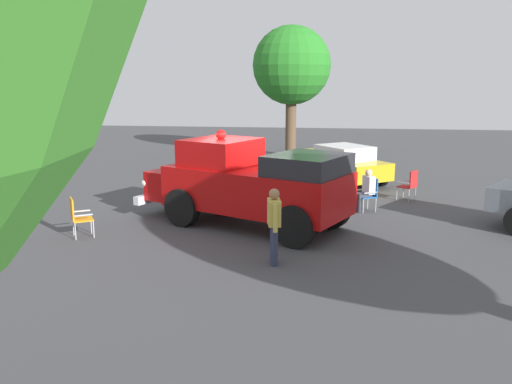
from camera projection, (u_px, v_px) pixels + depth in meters
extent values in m
plane|color=#424244|center=(247.00, 219.00, 15.25)|extent=(60.00, 60.00, 0.00)
cylinder|color=black|center=(182.00, 207.00, 14.50)|extent=(0.74, 1.08, 1.04)
cylinder|color=black|center=(226.00, 194.00, 16.14)|extent=(0.74, 1.08, 1.04)
cylinder|color=black|center=(295.00, 226.00, 12.63)|extent=(0.74, 1.08, 1.04)
cylinder|color=black|center=(331.00, 209.00, 14.27)|extent=(0.74, 1.08, 1.04)
cube|color=#B70C0C|center=(256.00, 189.00, 14.27)|extent=(4.00, 5.33, 1.10)
cube|color=#B70C0C|center=(176.00, 183.00, 15.83)|extent=(1.98, 1.57, 0.84)
cube|color=#B70C0C|center=(221.00, 153.00, 14.70)|extent=(2.45, 2.35, 0.76)
cube|color=#232328|center=(308.00, 167.00, 13.29)|extent=(2.50, 2.38, 0.60)
cube|color=silver|center=(165.00, 181.00, 16.07)|extent=(1.35, 0.73, 0.64)
cube|color=silver|center=(163.00, 194.00, 16.21)|extent=(2.11, 1.14, 0.24)
sphere|color=white|center=(146.00, 183.00, 15.41)|extent=(0.35, 0.35, 0.26)
sphere|color=white|center=(182.00, 175.00, 16.69)|extent=(0.35, 0.35, 0.26)
sphere|color=red|center=(221.00, 135.00, 14.60)|extent=(0.37, 0.37, 0.28)
cylinder|color=black|center=(300.00, 170.00, 21.64)|extent=(0.70, 0.62, 0.68)
cylinder|color=black|center=(333.00, 167.00, 22.43)|extent=(0.70, 0.62, 0.68)
cylinder|color=black|center=(346.00, 181.00, 19.17)|extent=(0.70, 0.62, 0.68)
cylinder|color=black|center=(380.00, 177.00, 19.97)|extent=(0.70, 0.62, 0.68)
cube|color=gold|center=(339.00, 166.00, 20.74)|extent=(4.43, 3.98, 0.64)
cube|color=gold|center=(317.00, 153.00, 21.90)|extent=(2.11, 2.15, 0.20)
cube|color=white|center=(344.00, 153.00, 20.37)|extent=(2.46, 2.39, 0.56)
cube|color=silver|center=(307.00, 164.00, 22.64)|extent=(1.28, 1.60, 0.20)
cube|color=gray|center=(512.00, 196.00, 14.45)|extent=(1.92, 1.67, 0.64)
cylinder|color=#B7BABF|center=(363.00, 206.00, 15.91)|extent=(0.04, 0.04, 0.44)
cylinder|color=#B7BABF|center=(355.00, 203.00, 16.31)|extent=(0.04, 0.04, 0.44)
cylinder|color=#B7BABF|center=(376.00, 205.00, 16.07)|extent=(0.04, 0.04, 0.44)
cylinder|color=#B7BABF|center=(368.00, 202.00, 16.47)|extent=(0.04, 0.04, 0.44)
cube|color=#1959A5|center=(366.00, 196.00, 16.14)|extent=(0.65, 0.65, 0.04)
cube|color=#1959A5|center=(373.00, 187.00, 16.17)|extent=(0.44, 0.27, 0.56)
cube|color=#B7BABF|center=(370.00, 193.00, 15.89)|extent=(0.24, 0.40, 0.03)
cube|color=#B7BABF|center=(362.00, 190.00, 16.32)|extent=(0.24, 0.40, 0.03)
cylinder|color=#B7BABF|center=(91.00, 225.00, 13.83)|extent=(0.04, 0.04, 0.44)
cylinder|color=#B7BABF|center=(94.00, 229.00, 13.44)|extent=(0.04, 0.04, 0.44)
cylinder|color=#B7BABF|center=(73.00, 227.00, 13.65)|extent=(0.04, 0.04, 0.44)
cylinder|color=#B7BABF|center=(75.00, 231.00, 13.26)|extent=(0.04, 0.04, 0.44)
cube|color=orange|center=(83.00, 219.00, 13.50)|extent=(0.66, 0.66, 0.04)
cube|color=orange|center=(72.00, 209.00, 13.34)|extent=(0.43, 0.29, 0.56)
cube|color=#B7BABF|center=(81.00, 211.00, 13.68)|extent=(0.27, 0.39, 0.03)
cube|color=#B7BABF|center=(84.00, 215.00, 13.25)|extent=(0.27, 0.39, 0.03)
cylinder|color=#B7BABF|center=(397.00, 194.00, 17.65)|extent=(0.04, 0.04, 0.44)
cylinder|color=#B7BABF|center=(403.00, 192.00, 17.96)|extent=(0.04, 0.04, 0.44)
cylinder|color=#B7BABF|center=(409.00, 196.00, 17.36)|extent=(0.04, 0.04, 0.44)
cylinder|color=#B7BABF|center=(415.00, 194.00, 17.67)|extent=(0.04, 0.04, 0.44)
cube|color=#B21E1E|center=(406.00, 187.00, 17.61)|extent=(0.67, 0.67, 0.04)
cube|color=#B21E1E|center=(414.00, 179.00, 17.39)|extent=(0.41, 0.32, 0.56)
cube|color=#B7BABF|center=(403.00, 183.00, 17.41)|extent=(0.29, 0.38, 0.03)
cube|color=#B7BABF|center=(410.00, 181.00, 17.75)|extent=(0.29, 0.38, 0.03)
cylinder|color=#383842|center=(360.00, 205.00, 16.00)|extent=(0.18, 0.18, 0.45)
cylinder|color=#383842|center=(356.00, 204.00, 16.18)|extent=(0.18, 0.18, 0.45)
cube|color=#383842|center=(365.00, 196.00, 16.00)|extent=(0.34, 0.46, 0.13)
cube|color=#383842|center=(361.00, 194.00, 16.18)|extent=(0.34, 0.46, 0.13)
cube|color=silver|center=(369.00, 185.00, 16.10)|extent=(0.46, 0.39, 0.54)
sphere|color=beige|center=(369.00, 173.00, 16.01)|extent=(0.30, 0.30, 0.22)
cylinder|color=#2D334C|center=(274.00, 246.00, 11.36)|extent=(0.18, 0.18, 0.88)
cylinder|color=#2D334C|center=(273.00, 243.00, 11.58)|extent=(0.18, 0.18, 0.88)
cube|color=gold|center=(274.00, 212.00, 11.32)|extent=(0.46, 0.34, 0.56)
cylinder|color=gold|center=(275.00, 218.00, 11.07)|extent=(0.12, 0.12, 0.60)
cylinder|color=gold|center=(273.00, 212.00, 11.60)|extent=(0.12, 0.12, 0.60)
sphere|color=#9E704C|center=(274.00, 194.00, 11.24)|extent=(0.27, 0.27, 0.23)
cylinder|color=brown|center=(291.00, 125.00, 27.76)|extent=(0.55, 0.55, 3.25)
sphere|color=#257621|center=(292.00, 65.00, 27.13)|extent=(4.00, 4.00, 4.00)
cube|color=orange|center=(186.00, 208.00, 16.58)|extent=(0.40, 0.40, 0.04)
cone|color=orange|center=(185.00, 198.00, 16.52)|extent=(0.32, 0.32, 0.60)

